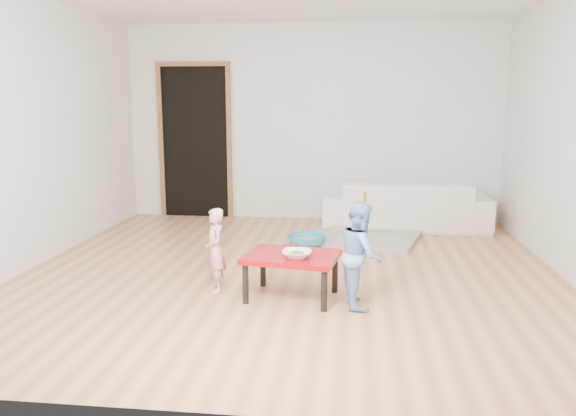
% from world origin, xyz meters
% --- Properties ---
extents(floor, '(5.00, 5.00, 0.01)m').
position_xyz_m(floor, '(0.00, 0.00, 0.00)').
color(floor, '#A46646').
rests_on(floor, ground).
extents(back_wall, '(5.00, 0.02, 2.60)m').
position_xyz_m(back_wall, '(0.00, 2.50, 1.30)').
color(back_wall, beige).
rests_on(back_wall, floor).
extents(left_wall, '(0.02, 5.00, 2.60)m').
position_xyz_m(left_wall, '(-2.50, 0.00, 1.30)').
color(left_wall, beige).
rests_on(left_wall, floor).
extents(doorway, '(1.02, 0.08, 2.11)m').
position_xyz_m(doorway, '(-1.60, 2.48, 1.02)').
color(doorway, brown).
rests_on(doorway, back_wall).
extents(sofa, '(2.07, 0.83, 0.60)m').
position_xyz_m(sofa, '(1.23, 2.05, 0.30)').
color(sofa, white).
rests_on(sofa, floor).
extents(cushion, '(0.52, 0.49, 0.11)m').
position_xyz_m(cushion, '(0.85, 1.88, 0.45)').
color(cushion, orange).
rests_on(cushion, sofa).
extents(red_table, '(0.81, 0.66, 0.37)m').
position_xyz_m(red_table, '(0.09, -0.72, 0.18)').
color(red_table, maroon).
rests_on(red_table, floor).
extents(bowl, '(0.23, 0.23, 0.06)m').
position_xyz_m(bowl, '(0.14, -0.81, 0.40)').
color(bowl, white).
rests_on(bowl, red_table).
extents(broccoli, '(0.12, 0.12, 0.06)m').
position_xyz_m(broccoli, '(0.14, -0.81, 0.40)').
color(broccoli, '#2D5919').
rests_on(broccoli, red_table).
extents(child_pink, '(0.27, 0.31, 0.71)m').
position_xyz_m(child_pink, '(-0.57, -0.62, 0.36)').
color(child_pink, '#CF5E73').
rests_on(child_pink, floor).
extents(child_blue, '(0.38, 0.45, 0.83)m').
position_xyz_m(child_blue, '(0.64, -0.82, 0.41)').
color(child_blue, '#66A2EE').
rests_on(child_blue, floor).
extents(basin, '(0.41, 0.41, 0.13)m').
position_xyz_m(basin, '(0.07, 0.95, 0.06)').
color(basin, teal).
rests_on(basin, floor).
extents(blanket, '(1.49, 1.34, 0.06)m').
position_xyz_m(blanket, '(0.68, 1.36, 0.03)').
color(blanket, '#ADAB98').
rests_on(blanket, floor).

